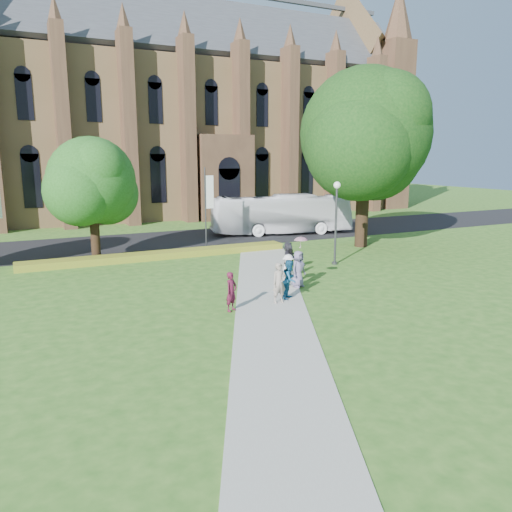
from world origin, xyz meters
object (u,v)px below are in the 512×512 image
streetlamp (336,213)px  large_tree (365,134)px  pedestrian_0 (231,292)px  tour_coach (281,214)px

streetlamp → large_tree: bearing=39.3°
streetlamp → pedestrian_0: 11.86m
large_tree → tour_coach: size_ratio=1.06×
pedestrian_0 → large_tree: bearing=3.9°
large_tree → tour_coach: large_tree is taller
large_tree → pedestrian_0: large_tree is taller
streetlamp → pedestrian_0: size_ratio=2.98×
large_tree → pedestrian_0: (-15.31, -10.73, -7.45)m
tour_coach → pedestrian_0: 22.82m
tour_coach → pedestrian_0: bearing=158.0°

